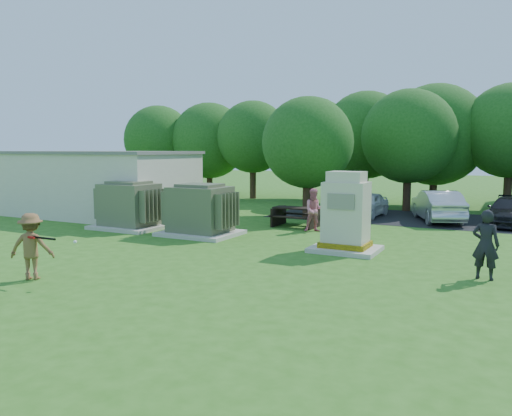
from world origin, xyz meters
The scene contains 16 objects.
ground centered at (0.00, 0.00, 0.00)m, with size 120.00×120.00×0.00m, color #2D6619.
service_building centered at (-11.00, 7.00, 1.60)m, with size 10.00×5.00×3.20m, color beige.
service_building_roof centered at (-11.00, 7.00, 3.27)m, with size 10.20×5.20×0.15m, color slate.
parking_strip centered at (7.00, 13.50, 0.01)m, with size 20.00×6.00×0.01m, color #232326.
transformer_left centered at (-6.50, 4.50, 0.97)m, with size 3.00×2.40×2.07m.
transformer_right centered at (-2.80, 4.50, 0.97)m, with size 3.00×2.40×2.07m.
generator_cabinet centered at (3.39, 4.06, 1.19)m, with size 2.22×1.82×2.71m.
picnic_table centered at (-0.22, 8.31, 0.54)m, with size 2.04×1.53×0.87m.
batter centered at (-2.87, -3.34, 0.89)m, with size 1.15×0.66×1.77m, color brown.
person_by_generator centered at (7.79, 2.21, 0.93)m, with size 0.68×0.45×1.87m, color black.
person_at_picnic centered at (0.99, 7.40, 0.91)m, with size 0.88×0.69×1.82m, color #D87287.
car_white centered at (1.68, 13.06, 0.63)m, with size 1.49×3.69×1.26m, color silver.
car_silver_a centered at (5.11, 12.99, 0.75)m, with size 1.59×4.55×1.50m, color silver.
car_dark centered at (8.21, 13.21, 0.63)m, with size 1.76×4.33×1.26m, color black.
batting_equipment centered at (-2.23, -3.39, 1.16)m, with size 1.47×0.33×0.12m.
tree_row centered at (1.75, 18.50, 4.15)m, with size 41.30×13.30×7.30m.
Camera 1 is at (8.43, -12.08, 3.44)m, focal length 35.00 mm.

